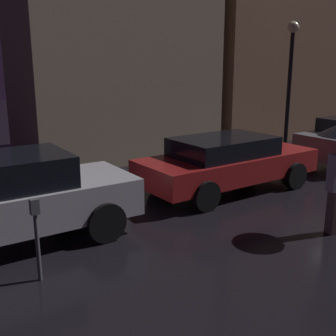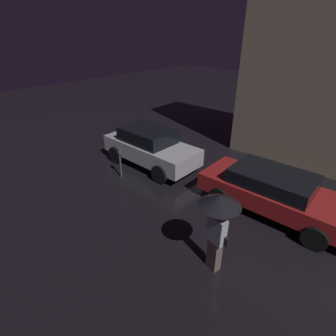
{
  "view_description": "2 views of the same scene",
  "coord_description": "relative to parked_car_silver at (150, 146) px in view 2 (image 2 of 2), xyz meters",
  "views": [
    {
      "loc": [
        -11.06,
        -5.84,
        3.09
      ],
      "look_at": [
        -7.19,
        -0.19,
        1.34
      ],
      "focal_mm": 45.0,
      "sensor_mm": 36.0,
      "label": 1
    },
    {
      "loc": [
        -2.27,
        -5.66,
        5.08
      ],
      "look_at": [
        -7.4,
        0.14,
        0.97
      ],
      "focal_mm": 28.0,
      "sensor_mm": 36.0,
      "label": 2
    }
  ],
  "objects": [
    {
      "name": "parking_meter",
      "position": [
        -0.08,
        -1.53,
        -0.05
      ],
      "size": [
        0.12,
        0.1,
        1.24
      ],
      "color": "#4C5154",
      "rests_on": "ground"
    },
    {
      "name": "parked_car_red",
      "position": [
        5.12,
        0.24,
        -0.1
      ],
      "size": [
        4.58,
        1.97,
        1.32
      ],
      "rotation": [
        0.0,
        0.0,
        0.01
      ],
      "color": "maroon",
      "rests_on": "ground"
    },
    {
      "name": "parked_car_silver",
      "position": [
        0.0,
        0.0,
        0.0
      ],
      "size": [
        4.15,
        1.91,
        1.56
      ],
      "rotation": [
        0.0,
        0.0,
        -0.02
      ],
      "color": "#B7B7BF",
      "rests_on": "ground"
    },
    {
      "name": "pedestrian_with_umbrella",
      "position": [
        4.98,
        -2.88,
        0.73
      ],
      "size": [
        0.91,
        0.91,
        2.07
      ],
      "rotation": [
        0.0,
        0.0,
        2.9
      ],
      "color": "#66564C",
      "rests_on": "ground"
    }
  ]
}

